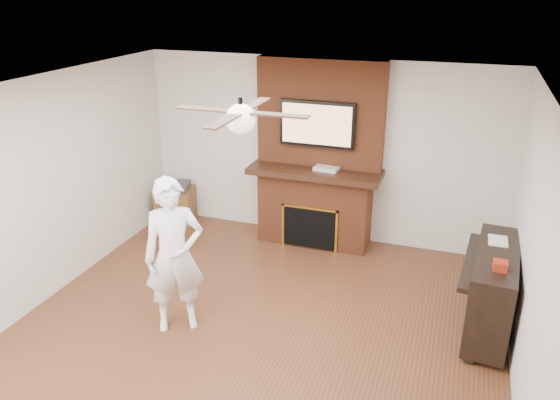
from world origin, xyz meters
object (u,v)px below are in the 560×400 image
(side_table, at_px, (176,203))
(piano, at_px, (492,289))
(fireplace, at_px, (317,173))
(person, at_px, (174,256))

(side_table, xyz_separation_m, piano, (4.45, -1.41, 0.20))
(fireplace, relative_size, person, 1.51)
(fireplace, relative_size, piano, 1.78)
(fireplace, bearing_deg, side_table, -178.23)
(fireplace, distance_m, piano, 2.77)
(person, relative_size, side_table, 2.59)
(person, bearing_deg, piano, -14.82)
(person, xyz_separation_m, piano, (3.08, 0.99, -0.34))
(person, distance_m, side_table, 2.82)
(piano, bearing_deg, fireplace, 151.41)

